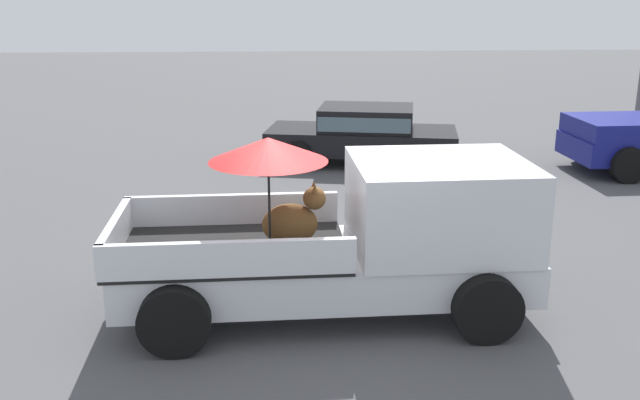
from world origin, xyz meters
TOP-DOWN VIEW (x-y plane):
  - ground_plane at (0.00, 0.00)m, footprint 80.00×80.00m
  - pickup_truck_main at (0.45, 0.01)m, footprint 5.11×2.38m
  - parked_sedan_near at (1.40, 7.87)m, footprint 4.55×2.57m

SIDE VIEW (x-z plane):
  - ground_plane at x=0.00m, z-range 0.00..0.00m
  - parked_sedan_near at x=1.40m, z-range 0.08..1.41m
  - pickup_truck_main at x=0.45m, z-range -0.15..2.11m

